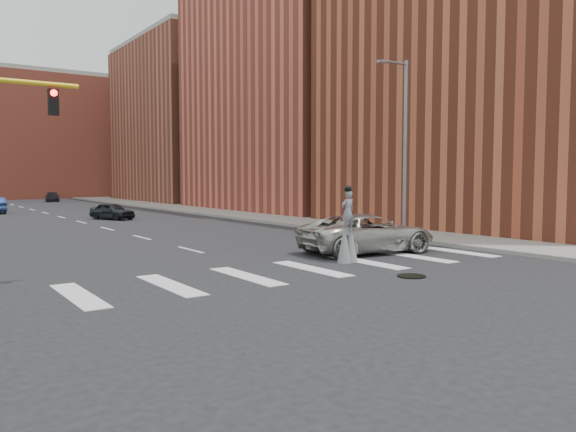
% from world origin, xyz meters
% --- Properties ---
extents(ground_plane, '(160.00, 160.00, 0.00)m').
position_xyz_m(ground_plane, '(0.00, 0.00, 0.00)').
color(ground_plane, black).
rests_on(ground_plane, ground).
extents(sidewalk_right, '(5.00, 90.00, 0.18)m').
position_xyz_m(sidewalk_right, '(12.50, 25.00, 0.09)').
color(sidewalk_right, gray).
rests_on(sidewalk_right, ground).
extents(manhole, '(0.90, 0.90, 0.04)m').
position_xyz_m(manhole, '(3.00, -2.00, 0.02)').
color(manhole, black).
rests_on(manhole, ground).
extents(building_near, '(16.00, 20.00, 22.00)m').
position_xyz_m(building_near, '(22.00, 8.00, 11.00)').
color(building_near, brown).
rests_on(building_near, ground).
extents(building_mid, '(16.00, 22.00, 24.00)m').
position_xyz_m(building_mid, '(22.00, 30.00, 12.00)').
color(building_mid, '#C1533C').
rests_on(building_mid, ground).
extents(building_far, '(16.00, 22.00, 20.00)m').
position_xyz_m(building_far, '(22.00, 54.00, 10.00)').
color(building_far, '#9A4D39').
rests_on(building_far, ground).
extents(building_backdrop, '(26.00, 14.00, 18.00)m').
position_xyz_m(building_backdrop, '(6.00, 78.00, 9.00)').
color(building_backdrop, '#C1533C').
rests_on(building_backdrop, ground).
extents(streetlight, '(2.05, 0.20, 9.00)m').
position_xyz_m(streetlight, '(10.90, 6.00, 4.90)').
color(streetlight, slate).
rests_on(streetlight, ground).
extents(stilt_performer, '(0.84, 0.54, 2.85)m').
position_xyz_m(stilt_performer, '(3.27, 1.41, 1.08)').
color(stilt_performer, '#362115').
rests_on(stilt_performer, ground).
extents(suv_crossing, '(6.11, 3.34, 1.62)m').
position_xyz_m(suv_crossing, '(5.71, 3.00, 0.81)').
color(suv_crossing, '#B1AFA7').
rests_on(suv_crossing, ground).
extents(car_near, '(2.87, 3.96, 1.25)m').
position_xyz_m(car_near, '(2.55, 27.26, 0.63)').
color(car_near, black).
rests_on(car_near, ground).
extents(car_far, '(2.43, 4.34, 1.19)m').
position_xyz_m(car_far, '(5.58, 61.94, 0.59)').
color(car_far, black).
rests_on(car_far, ground).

